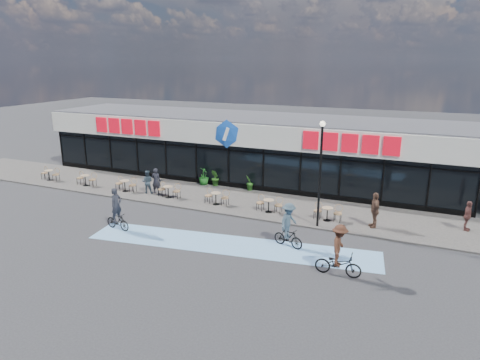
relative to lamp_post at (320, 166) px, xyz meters
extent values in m
plane|color=#28282B|center=(-7.30, -2.30, -3.35)|extent=(120.00, 120.00, 0.00)
cube|color=#57524D|center=(-7.30, 2.20, -3.30)|extent=(44.00, 5.00, 0.10)
cube|color=#6EA0D0|center=(-3.30, -3.80, -3.35)|extent=(14.17, 4.13, 0.01)
cube|color=black|center=(-7.30, 7.70, -1.85)|extent=(30.00, 6.00, 3.00)
cube|color=silver|center=(-7.30, 7.55, 0.40)|extent=(30.60, 6.30, 1.50)
cube|color=#47474C|center=(-7.30, 7.70, 1.20)|extent=(30.60, 6.30, 0.10)
cube|color=navy|center=(-7.30, 4.66, -0.30)|extent=(30.60, 0.08, 0.18)
cube|color=black|center=(-7.30, 4.67, -0.70)|extent=(30.00, 0.06, 0.08)
cube|color=black|center=(-7.30, 4.68, -3.15)|extent=(30.00, 0.10, 0.40)
cube|color=red|center=(-15.30, 4.40, 0.45)|extent=(5.63, 0.18, 1.10)
cube|color=red|center=(0.70, 4.40, 0.45)|extent=(5.63, 0.18, 1.10)
ellipsoid|color=blue|center=(-7.30, 4.40, 0.45)|extent=(1.90, 0.24, 1.90)
cylinder|color=black|center=(-22.30, 4.67, -1.85)|extent=(0.10, 0.10, 3.00)
cylinder|color=black|center=(-19.80, 4.67, -1.85)|extent=(0.10, 0.10, 3.00)
cylinder|color=black|center=(-17.30, 4.67, -1.85)|extent=(0.10, 0.10, 3.00)
cylinder|color=black|center=(-14.80, 4.67, -1.85)|extent=(0.10, 0.10, 3.00)
cylinder|color=black|center=(-12.30, 4.67, -1.85)|extent=(0.10, 0.10, 3.00)
cylinder|color=black|center=(-9.80, 4.67, -1.85)|extent=(0.10, 0.10, 3.00)
cylinder|color=black|center=(-7.30, 4.67, -1.85)|extent=(0.10, 0.10, 3.00)
cylinder|color=black|center=(-4.80, 4.67, -1.85)|extent=(0.10, 0.10, 3.00)
cylinder|color=black|center=(-2.30, 4.67, -1.85)|extent=(0.10, 0.10, 3.00)
cylinder|color=black|center=(0.20, 4.67, -1.85)|extent=(0.10, 0.10, 3.00)
cylinder|color=black|center=(2.70, 4.67, -1.85)|extent=(0.10, 0.10, 3.00)
cylinder|color=black|center=(5.20, 4.67, -1.85)|extent=(0.10, 0.10, 3.00)
cylinder|color=black|center=(7.70, 4.67, -1.85)|extent=(0.10, 0.10, 3.00)
cylinder|color=black|center=(0.00, 0.00, -0.61)|extent=(0.12, 0.12, 5.28)
sphere|color=#FFF2CC|center=(0.00, 0.00, 2.12)|extent=(0.28, 0.28, 0.28)
cylinder|color=tan|center=(-19.87, 0.97, -2.53)|extent=(0.60, 0.60, 0.04)
cylinder|color=black|center=(-19.87, 0.97, -2.88)|extent=(0.06, 0.06, 0.70)
cylinder|color=black|center=(-19.87, 0.97, -3.24)|extent=(0.40, 0.40, 0.02)
cylinder|color=tan|center=(-16.51, 0.97, -2.53)|extent=(0.60, 0.60, 0.04)
cylinder|color=black|center=(-16.51, 0.97, -2.88)|extent=(0.06, 0.06, 0.70)
cylinder|color=black|center=(-16.51, 0.97, -3.24)|extent=(0.40, 0.40, 0.02)
cylinder|color=tan|center=(-13.15, 0.97, -2.53)|extent=(0.60, 0.60, 0.04)
cylinder|color=black|center=(-13.15, 0.97, -2.88)|extent=(0.06, 0.06, 0.70)
cylinder|color=black|center=(-13.15, 0.97, -3.24)|extent=(0.40, 0.40, 0.02)
cylinder|color=tan|center=(-9.79, 0.97, -2.53)|extent=(0.60, 0.60, 0.04)
cylinder|color=black|center=(-9.79, 0.97, -2.88)|extent=(0.06, 0.06, 0.70)
cylinder|color=black|center=(-9.79, 0.97, -3.24)|extent=(0.40, 0.40, 0.02)
cylinder|color=tan|center=(-6.43, 0.97, -2.53)|extent=(0.60, 0.60, 0.04)
cylinder|color=black|center=(-6.43, 0.97, -2.88)|extent=(0.06, 0.06, 0.70)
cylinder|color=black|center=(-6.43, 0.97, -3.24)|extent=(0.40, 0.40, 0.02)
cylinder|color=tan|center=(-3.07, 0.97, -2.53)|extent=(0.60, 0.60, 0.04)
cylinder|color=black|center=(-3.07, 0.97, -2.88)|extent=(0.06, 0.06, 0.70)
cylinder|color=black|center=(-3.07, 0.97, -3.24)|extent=(0.40, 0.40, 0.02)
cylinder|color=tan|center=(0.29, 0.97, -2.53)|extent=(0.60, 0.60, 0.04)
cylinder|color=black|center=(0.29, 0.97, -2.88)|extent=(0.06, 0.06, 0.70)
cylinder|color=black|center=(0.29, 0.97, -3.24)|extent=(0.40, 0.40, 0.02)
imported|color=#185419|center=(-9.08, 4.39, -2.64)|extent=(0.97, 0.97, 1.23)
imported|color=#275919|center=(-8.20, 4.45, -2.67)|extent=(0.78, 0.81, 1.15)
imported|color=#255C1A|center=(-5.66, 4.43, -2.73)|extent=(0.50, 0.61, 1.05)
imported|color=black|center=(-10.95, 1.39, -2.40)|extent=(0.68, 0.50, 1.70)
imported|color=#32424E|center=(-11.56, 1.27, -2.49)|extent=(0.89, 0.80, 1.51)
imported|color=brown|center=(2.71, 1.03, -2.31)|extent=(0.84, 1.19, 1.87)
imported|color=brown|center=(7.11, 2.42, -2.47)|extent=(0.54, 0.97, 1.57)
imported|color=black|center=(1.98, -4.74, -2.86)|extent=(1.91, 0.71, 0.99)
imported|color=#3D2115|center=(1.98, -4.74, -2.03)|extent=(0.68, 1.15, 1.75)
imported|color=black|center=(-0.71, -2.89, -2.88)|extent=(1.62, 0.86, 0.94)
imported|color=#344651|center=(-0.71, -2.89, -2.04)|extent=(0.92, 1.24, 1.72)
imported|color=black|center=(-9.45, -4.37, -2.89)|extent=(1.59, 0.65, 0.93)
imported|color=#202228|center=(-9.45, -4.37, -2.01)|extent=(0.51, 0.70, 1.79)
camera|label=1|loc=(4.59, -20.83, 5.20)|focal=32.00mm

